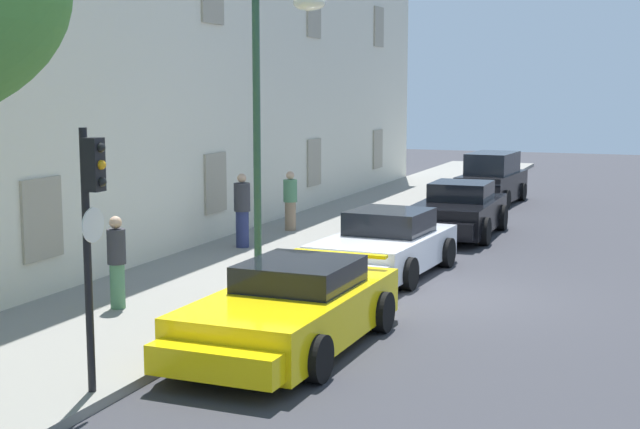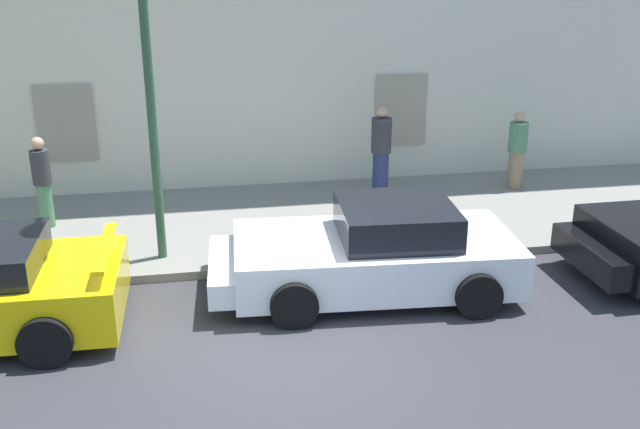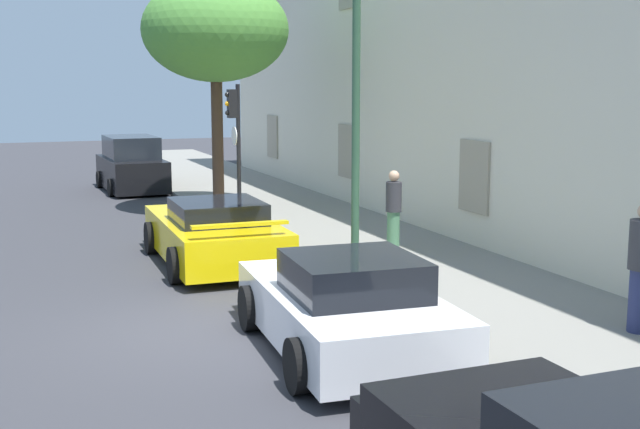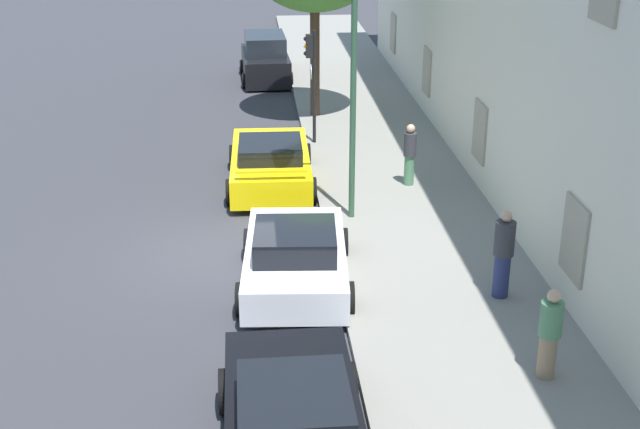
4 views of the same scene
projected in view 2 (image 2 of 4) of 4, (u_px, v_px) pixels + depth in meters
ground_plane at (285, 353)px, 9.49m from camera, size 80.00×80.00×0.00m
sidewalk at (252, 224)px, 13.63m from camera, size 60.00×4.21×0.14m
sportscar_yellow_flank at (365, 254)px, 11.00m from camera, size 4.60×2.45×1.35m
street_lamp at (142, 11)px, 10.32m from camera, size 0.44×1.42×5.60m
pedestrian_admiring at (42, 181)px, 13.03m from camera, size 0.45×0.45×1.63m
pedestrian_strolling at (517, 150)px, 15.13m from camera, size 0.47×0.47×1.60m
pedestrian_bystander at (381, 151)px, 14.67m from camera, size 0.55×0.55×1.79m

